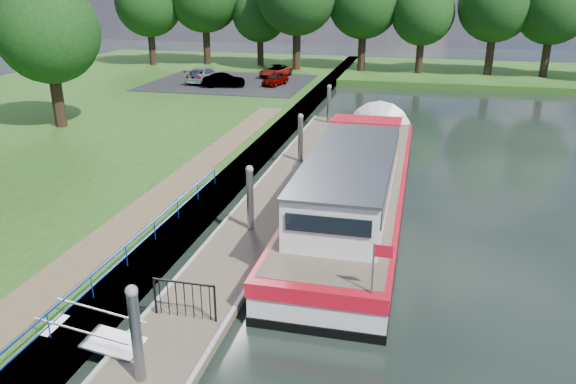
% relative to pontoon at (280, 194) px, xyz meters
% --- Properties ---
extents(ground, '(160.00, 160.00, 0.00)m').
position_rel_pontoon_xyz_m(ground, '(0.00, -13.00, -0.18)').
color(ground, black).
rests_on(ground, ground).
extents(bank_edge, '(1.10, 90.00, 0.78)m').
position_rel_pontoon_xyz_m(bank_edge, '(-2.55, 2.00, 0.20)').
color(bank_edge, '#473D2D').
rests_on(bank_edge, ground).
extents(far_bank, '(60.00, 18.00, 0.60)m').
position_rel_pontoon_xyz_m(far_bank, '(12.00, 39.00, 0.12)').
color(far_bank, '#244C15').
rests_on(far_bank, ground).
extents(footpath, '(1.60, 40.00, 0.05)m').
position_rel_pontoon_xyz_m(footpath, '(-4.40, -5.00, 0.62)').
color(footpath, brown).
rests_on(footpath, riverbank).
extents(carpark, '(14.00, 12.00, 0.06)m').
position_rel_pontoon_xyz_m(carpark, '(-11.00, 25.00, 0.62)').
color(carpark, black).
rests_on(carpark, riverbank).
extents(blue_fence, '(0.04, 18.04, 0.72)m').
position_rel_pontoon_xyz_m(blue_fence, '(-2.75, -10.00, 1.13)').
color(blue_fence, '#0C2DBF').
rests_on(blue_fence, riverbank).
extents(pontoon, '(2.50, 30.00, 0.56)m').
position_rel_pontoon_xyz_m(pontoon, '(0.00, 0.00, 0.00)').
color(pontoon, brown).
rests_on(pontoon, ground).
extents(mooring_piles, '(0.30, 27.30, 3.55)m').
position_rel_pontoon_xyz_m(mooring_piles, '(0.00, 0.00, 1.10)').
color(mooring_piles, gray).
rests_on(mooring_piles, ground).
extents(gangway, '(2.58, 1.00, 0.92)m').
position_rel_pontoon_xyz_m(gangway, '(-1.85, -12.50, 0.44)').
color(gangway, '#A5A8AD').
rests_on(gangway, ground).
extents(gate_panel, '(1.85, 0.05, 1.15)m').
position_rel_pontoon_xyz_m(gate_panel, '(-0.00, -10.80, 0.97)').
color(gate_panel, black).
rests_on(gate_panel, ground).
extents(barge, '(4.36, 21.15, 4.78)m').
position_rel_pontoon_xyz_m(barge, '(3.60, 0.14, 0.90)').
color(barge, black).
rests_on(barge, ground).
extents(bank_tree_a, '(6.12, 6.12, 9.72)m').
position_rel_pontoon_xyz_m(bank_tree_a, '(-15.99, 7.08, 6.84)').
color(bank_tree_a, '#332316').
rests_on(bank_tree_a, riverbank).
extents(car_a, '(2.00, 3.40, 1.09)m').
position_rel_pontoon_xyz_m(car_a, '(-6.55, 24.32, 1.19)').
color(car_a, '#999999').
rests_on(car_a, carpark).
extents(car_b, '(3.73, 1.97, 1.17)m').
position_rel_pontoon_xyz_m(car_b, '(-10.62, 22.42, 1.24)').
color(car_b, '#999999').
rests_on(car_b, carpark).
extents(car_c, '(2.28, 4.77, 1.34)m').
position_rel_pontoon_xyz_m(car_c, '(-13.13, 24.27, 1.32)').
color(car_c, '#999999').
rests_on(car_c, carpark).
extents(car_d, '(2.83, 4.37, 1.12)m').
position_rel_pontoon_xyz_m(car_d, '(-7.70, 28.81, 1.21)').
color(car_d, '#999999').
rests_on(car_d, carpark).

